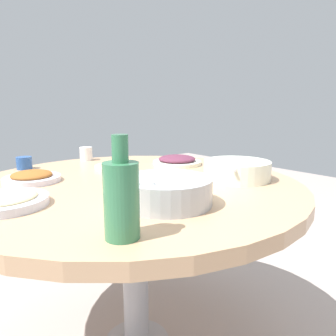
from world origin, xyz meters
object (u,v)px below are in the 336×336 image
dish_stirfry (32,177)px  dish_noodles (4,200)px  tea_cup_far (86,154)px  round_dining_table (134,199)px  rice_bowl (166,190)px  soup_bowl (237,171)px  dish_tofu_braise (116,166)px  tea_cup_near (24,163)px  green_bottle (121,198)px  dish_eggplant (177,161)px

dish_stirfry → dish_noodles: bearing=59.5°
dish_stirfry → tea_cup_far: tea_cup_far is taller
round_dining_table → rice_bowl: rice_bowl is taller
soup_bowl → tea_cup_far: (0.27, -0.78, 0.00)m
dish_tofu_braise → tea_cup_far: (0.01, -0.30, 0.02)m
tea_cup_far → dish_tofu_braise: bearing=91.0°
dish_noodles → tea_cup_near: tea_cup_near is taller
tea_cup_near → dish_noodles: bearing=69.5°
rice_bowl → tea_cup_near: (0.17, -0.81, -0.01)m
dish_stirfry → dish_noodles: (0.15, 0.26, 0.00)m
soup_bowl → tea_cup_far: size_ratio=3.69×
round_dining_table → rice_bowl: (0.08, 0.30, 0.11)m
dish_noodles → tea_cup_far: tea_cup_far is taller
dish_tofu_braise → tea_cup_far: bearing=-89.0°
green_bottle → soup_bowl: bearing=-162.6°
tea_cup_far → rice_bowl: bearing=80.3°
round_dining_table → tea_cup_near: tea_cup_near is taller
dish_noodles → green_bottle: bearing=110.2°
rice_bowl → green_bottle: 0.27m
rice_bowl → dish_eggplant: bearing=-133.7°
rice_bowl → dish_noodles: 0.47m
dish_noodles → green_bottle: size_ratio=1.09×
round_dining_table → dish_eggplant: 0.41m
dish_noodles → round_dining_table: bearing=-177.6°
round_dining_table → rice_bowl: bearing=75.2°
dish_eggplant → tea_cup_far: bearing=-53.6°
dish_tofu_braise → green_bottle: green_bottle is taller
tea_cup_near → tea_cup_far: size_ratio=0.96×
round_dining_table → dish_stirfry: (0.30, -0.24, 0.09)m
rice_bowl → soup_bowl: (-0.42, -0.07, -0.01)m
dish_stirfry → round_dining_table: bearing=141.4°
soup_bowl → tea_cup_far: bearing=-71.1°
green_bottle → tea_cup_far: bearing=-110.7°
soup_bowl → rice_bowl: bearing=9.9°
dish_tofu_braise → tea_cup_far: tea_cup_far is taller
rice_bowl → dish_eggplant: size_ratio=1.14×
dish_tofu_braise → dish_noodles: dish_noodles is taller
dish_stirfry → green_bottle: (0.00, 0.67, 0.07)m
soup_bowl → round_dining_table: bearing=-33.5°
round_dining_table → dish_stirfry: size_ratio=6.06×
dish_tofu_braise → dish_eggplant: bearing=161.6°
dish_eggplant → rice_bowl: bearing=46.3°
dish_eggplant → green_bottle: green_bottle is taller
tea_cup_near → tea_cup_far: bearing=-172.4°
tea_cup_near → round_dining_table: bearing=116.1°
green_bottle → tea_cup_near: bearing=-93.1°
rice_bowl → green_bottle: (0.23, 0.13, 0.05)m
dish_eggplant → tea_cup_far: 0.49m
round_dining_table → dish_stirfry: 0.40m
dish_eggplant → dish_tofu_braise: dish_eggplant is taller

